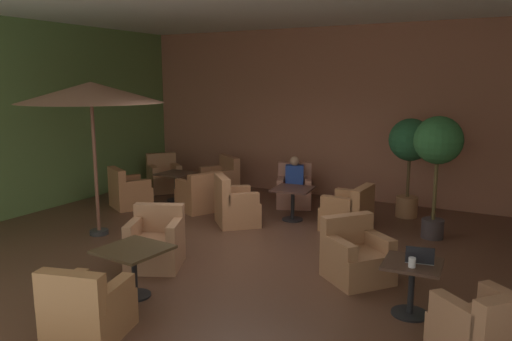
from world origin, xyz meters
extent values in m
cube|color=#543425|center=(0.00, 0.00, -0.01)|extent=(9.90, 8.48, 0.02)
cube|color=#A16249|center=(0.00, 4.20, 1.91)|extent=(9.90, 0.08, 3.83)
cube|color=#608044|center=(-4.91, 0.00, 1.91)|extent=(0.08, 8.48, 3.83)
cylinder|color=black|center=(2.79, -1.01, 0.01)|extent=(0.42, 0.42, 0.02)
cylinder|color=black|center=(2.79, -1.01, 0.30)|extent=(0.07, 0.07, 0.59)
cube|color=#462E23|center=(2.79, -1.01, 0.61)|extent=(0.66, 0.66, 0.03)
cube|color=#A36D49|center=(1.96, -0.34, 0.21)|extent=(1.05, 1.05, 0.43)
cube|color=#A36D49|center=(1.74, -0.16, 0.63)|extent=(0.60, 0.69, 0.42)
cube|color=#A36D49|center=(2.19, -0.13, 0.52)|extent=(0.54, 0.48, 0.19)
cube|color=#A36D49|center=(1.80, -0.60, 0.52)|extent=(0.54, 0.48, 0.19)
cube|color=#AD7654|center=(3.80, -1.91, 0.61)|extent=(0.62, 0.67, 0.38)
cube|color=#AD7654|center=(3.36, -1.91, 0.54)|extent=(0.53, 0.49, 0.24)
cube|color=#AD7654|center=(3.75, -1.46, 0.54)|extent=(0.53, 0.49, 0.24)
cylinder|color=black|center=(-0.01, 1.92, 0.01)|extent=(0.40, 0.40, 0.02)
cylinder|color=black|center=(-0.01, 1.92, 0.30)|extent=(0.07, 0.07, 0.59)
cube|color=#472C25|center=(-0.01, 1.92, 0.61)|extent=(0.78, 0.78, 0.03)
cube|color=#AD7147|center=(1.08, 1.86, 0.21)|extent=(0.80, 0.85, 0.42)
cube|color=#AD7147|center=(1.38, 1.85, 0.62)|extent=(0.21, 0.82, 0.39)
cube|color=#AD7147|center=(1.02, 1.53, 0.54)|extent=(0.60, 0.18, 0.23)
cube|color=#AD7147|center=(1.06, 2.20, 0.54)|extent=(0.60, 0.18, 0.23)
cube|color=#A96A55|center=(-0.42, 2.93, 0.21)|extent=(0.95, 0.97, 0.43)
cube|color=#A96A55|center=(-0.53, 3.20, 0.66)|extent=(0.72, 0.42, 0.47)
cube|color=#A96A55|center=(-0.14, 3.00, 0.52)|extent=(0.35, 0.59, 0.18)
cube|color=#A96A55|center=(-0.68, 2.78, 0.52)|extent=(0.35, 0.59, 0.18)
cube|color=#B4764E|center=(-0.80, 1.17, 0.23)|extent=(1.05, 1.06, 0.46)
cube|color=#B4764E|center=(-1.00, 0.97, 0.69)|extent=(0.65, 0.66, 0.47)
cube|color=#B4764E|center=(-0.99, 1.43, 0.56)|extent=(0.50, 0.49, 0.21)
cube|color=#B4764E|center=(-0.55, 0.97, 0.56)|extent=(0.50, 0.49, 0.21)
cylinder|color=black|center=(-0.33, -2.14, 0.01)|extent=(0.38, 0.38, 0.02)
cylinder|color=black|center=(-0.33, -2.14, 0.30)|extent=(0.07, 0.07, 0.59)
cube|color=#46341F|center=(-0.33, -2.14, 0.61)|extent=(0.83, 0.83, 0.03)
cube|color=#AA7044|center=(-0.07, -3.10, 0.20)|extent=(0.88, 0.93, 0.41)
cube|color=#AA7044|center=(0.00, -3.39, 0.61)|extent=(0.72, 0.34, 0.41)
cube|color=#AA7044|center=(-0.35, -3.13, 0.50)|extent=(0.30, 0.62, 0.19)
cube|color=#AA7044|center=(0.18, -2.99, 0.50)|extent=(0.30, 0.62, 0.19)
cube|color=#AC7653|center=(-0.75, -1.24, 0.22)|extent=(0.98, 0.99, 0.45)
cube|color=#AC7653|center=(-0.87, -0.97, 0.65)|extent=(0.73, 0.46, 0.41)
cube|color=#AC7653|center=(-0.46, -1.15, 0.57)|extent=(0.36, 0.59, 0.24)
cube|color=#AC7653|center=(-1.00, -1.40, 0.57)|extent=(0.36, 0.59, 0.24)
cylinder|color=black|center=(-2.94, 2.12, 0.01)|extent=(0.42, 0.42, 0.02)
cylinder|color=black|center=(-2.94, 2.12, 0.30)|extent=(0.07, 0.07, 0.59)
cube|color=#4A3324|center=(-2.94, 2.12, 0.61)|extent=(0.71, 0.71, 0.03)
cube|color=#AF704A|center=(-2.37, 2.98, 0.23)|extent=(1.08, 1.05, 0.46)
cube|color=#AF704A|center=(-2.21, 3.22, 0.68)|extent=(0.77, 0.58, 0.45)
cube|color=#AF704A|center=(-2.11, 2.76, 0.55)|extent=(0.42, 0.55, 0.19)
cube|color=#AF704A|center=(-2.68, 3.13, 0.55)|extent=(0.42, 0.55, 0.19)
cube|color=#AB754E|center=(-3.77, 2.74, 0.21)|extent=(1.01, 1.00, 0.42)
cube|color=#AB754E|center=(-3.99, 2.91, 0.66)|extent=(0.56, 0.66, 0.48)
cube|color=#AB754E|center=(-3.56, 2.94, 0.53)|extent=(0.54, 0.46, 0.22)
cube|color=#AB754E|center=(-3.90, 2.49, 0.53)|extent=(0.54, 0.46, 0.22)
cube|color=#B57247|center=(-3.44, 1.21, 0.22)|extent=(1.02, 1.00, 0.44)
cube|color=#B57247|center=(-3.58, 0.96, 0.65)|extent=(0.74, 0.51, 0.42)
cube|color=#B57247|center=(-3.70, 1.40, 0.53)|extent=(0.39, 0.56, 0.18)
cube|color=#B57247|center=(-3.15, 1.09, 0.53)|extent=(0.39, 0.56, 0.18)
cube|color=#B06D45|center=(-2.01, 1.66, 0.21)|extent=(1.00, 1.00, 0.43)
cube|color=#B06D45|center=(-1.74, 1.53, 0.63)|extent=(0.47, 0.74, 0.40)
cube|color=#B06D45|center=(-2.18, 1.41, 0.54)|extent=(0.59, 0.38, 0.23)
cube|color=#B06D45|center=(-1.91, 1.95, 0.54)|extent=(0.59, 0.38, 0.23)
cylinder|color=#2D2D2D|center=(-2.61, -0.51, 0.04)|extent=(0.32, 0.32, 0.08)
cylinder|color=brown|center=(-2.61, -0.51, 1.29)|extent=(0.06, 0.06, 2.58)
cone|color=#9B6A52|center=(-2.61, -0.51, 2.45)|extent=(2.41, 2.41, 0.35)
cylinder|color=#3E3335|center=(2.54, 2.05, 0.16)|extent=(0.37, 0.37, 0.33)
cylinder|color=brown|center=(2.54, 2.05, 0.83)|extent=(0.06, 0.06, 1.01)
sphere|color=#2E6734|center=(2.54, 2.05, 1.68)|extent=(0.80, 0.80, 0.80)
cylinder|color=#A36D45|center=(1.87, 3.21, 0.20)|extent=(0.42, 0.42, 0.40)
cylinder|color=brown|center=(1.87, 3.21, 0.79)|extent=(0.06, 0.06, 0.78)
sphere|color=#255B34|center=(1.87, 3.21, 1.53)|extent=(0.82, 0.82, 0.82)
cube|color=#254095|center=(-0.42, 2.93, 0.66)|extent=(0.44, 0.35, 0.46)
sphere|color=#A67B5D|center=(-0.42, 2.93, 0.97)|extent=(0.20, 0.20, 0.20)
cylinder|color=white|center=(2.80, -1.16, 0.68)|extent=(0.08, 0.08, 0.11)
cube|color=#9EA0A5|center=(2.84, -0.92, 0.63)|extent=(0.35, 0.27, 0.01)
cube|color=black|center=(2.86, -1.03, 0.73)|extent=(0.31, 0.07, 0.19)
camera|label=1|loc=(3.74, -6.52, 2.66)|focal=34.72mm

